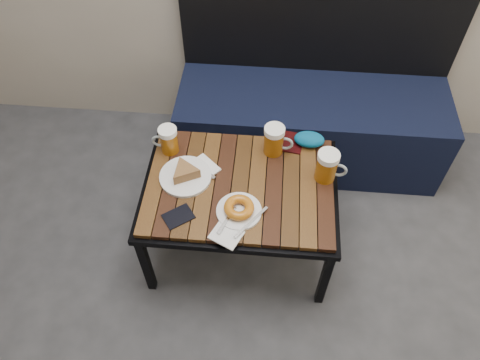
# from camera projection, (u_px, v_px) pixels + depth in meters

# --- Properties ---
(bench) EXTENTS (1.40, 0.50, 0.95)m
(bench) POSITION_uv_depth(u_px,v_px,m) (310.00, 117.00, 2.54)
(bench) COLOR black
(bench) RESTS_ON ground
(cafe_table) EXTENTS (0.84, 0.62, 0.47)m
(cafe_table) POSITION_uv_depth(u_px,v_px,m) (240.00, 190.00, 2.03)
(cafe_table) COLOR black
(cafe_table) RESTS_ON ground
(beer_mug_left) EXTENTS (0.12, 0.08, 0.13)m
(beer_mug_left) POSITION_uv_depth(u_px,v_px,m) (168.00, 140.00, 2.07)
(beer_mug_left) COLOR #8F4D0B
(beer_mug_left) RESTS_ON cafe_table
(beer_mug_centre) EXTENTS (0.13, 0.09, 0.15)m
(beer_mug_centre) POSITION_uv_depth(u_px,v_px,m) (274.00, 140.00, 2.06)
(beer_mug_centre) COLOR #8F4D0B
(beer_mug_centre) RESTS_ON cafe_table
(beer_mug_right) EXTENTS (0.14, 0.10, 0.15)m
(beer_mug_right) POSITION_uv_depth(u_px,v_px,m) (327.00, 166.00, 1.96)
(beer_mug_right) COLOR #8F4D0B
(beer_mug_right) RESTS_ON cafe_table
(plate_pie) EXTENTS (0.22, 0.22, 0.06)m
(plate_pie) POSITION_uv_depth(u_px,v_px,m) (185.00, 174.00, 2.00)
(plate_pie) COLOR white
(plate_pie) RESTS_ON cafe_table
(plate_bagel) EXTENTS (0.21, 0.23, 0.05)m
(plate_bagel) POSITION_uv_depth(u_px,v_px,m) (239.00, 209.00, 1.89)
(plate_bagel) COLOR white
(plate_bagel) RESTS_ON cafe_table
(napkin_left) EXTENTS (0.18, 0.18, 0.01)m
(napkin_left) POSITION_uv_depth(u_px,v_px,m) (201.00, 169.00, 2.05)
(napkin_left) COLOR white
(napkin_left) RESTS_ON cafe_table
(napkin_right) EXTENTS (0.15, 0.14, 0.01)m
(napkin_right) POSITION_uv_depth(u_px,v_px,m) (226.00, 235.00, 1.84)
(napkin_right) COLOR white
(napkin_right) RESTS_ON cafe_table
(passport_navy) EXTENTS (0.14, 0.14, 0.01)m
(passport_navy) POSITION_uv_depth(u_px,v_px,m) (178.00, 216.00, 1.89)
(passport_navy) COLOR black
(passport_navy) RESTS_ON cafe_table
(passport_burgundy) EXTENTS (0.11, 0.14, 0.01)m
(passport_burgundy) POSITION_uv_depth(u_px,v_px,m) (293.00, 142.00, 2.14)
(passport_burgundy) COLOR black
(passport_burgundy) RESTS_ON cafe_table
(knit_pouch) EXTENTS (0.14, 0.10, 0.06)m
(knit_pouch) POSITION_uv_depth(u_px,v_px,m) (309.00, 139.00, 2.12)
(knit_pouch) COLOR navy
(knit_pouch) RESTS_ON cafe_table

